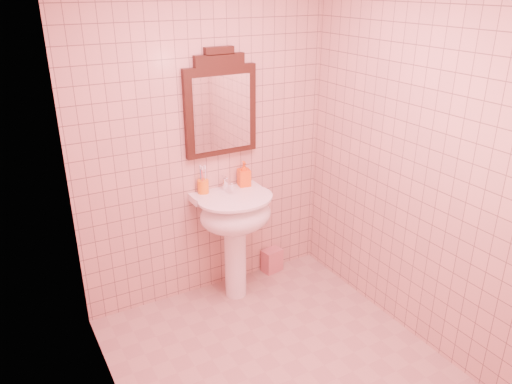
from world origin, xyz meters
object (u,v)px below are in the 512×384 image
toothbrush_cup (203,186)px  pedestal_sink (235,221)px  towel (272,260)px  soap_dispenser (244,174)px  mirror (221,106)px

toothbrush_cup → pedestal_sink: bearing=-46.3°
towel → soap_dispenser: bearing=-177.8°
mirror → toothbrush_cup: size_ratio=4.05×
towel → toothbrush_cup: bearing=178.8°
pedestal_sink → soap_dispenser: soap_dispenser is taller
toothbrush_cup → soap_dispenser: bearing=-3.9°
pedestal_sink → mirror: mirror is taller
pedestal_sink → towel: 0.73m
towel → pedestal_sink: bearing=-158.9°
toothbrush_cup → towel: (0.61, -0.01, -0.81)m
pedestal_sink → soap_dispenser: bearing=44.0°
pedestal_sink → towel: pedestal_sink is taller
toothbrush_cup → towel: toothbrush_cup is taller
pedestal_sink → toothbrush_cup: toothbrush_cup is taller
pedestal_sink → mirror: 0.87m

